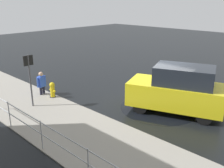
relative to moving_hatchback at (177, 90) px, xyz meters
The scene contains 8 objects.
ground_plane 1.56m from the moving_hatchback, ahead, with size 60.00×60.00×0.00m, color black.
kerb_strip 4.30m from the moving_hatchback, 73.92° to the left, with size 24.00×3.20×0.04m, color gray.
moving_hatchback is the anchor object (origin of this frame).
fire_hydrant 5.97m from the moving_hatchback, 26.96° to the left, with size 0.42×0.31×0.80m.
pedestrian 6.65m from the moving_hatchback, 25.26° to the left, with size 0.31×0.56×1.22m.
metal_railing 5.57m from the moving_hatchback, 84.58° to the left, with size 11.18×0.04×1.05m.
sign_post 6.41m from the moving_hatchback, 38.15° to the left, with size 0.07×0.44×2.40m.
puddle_patch 1.28m from the moving_hatchback, 10.43° to the left, with size 3.46×3.46×0.01m, color black.
Camera 1 is at (-5.94, 9.25, 4.60)m, focal length 40.00 mm.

